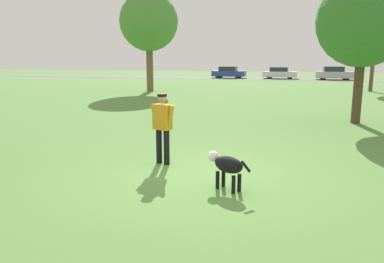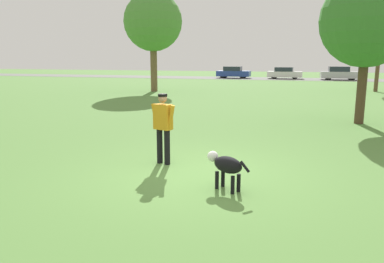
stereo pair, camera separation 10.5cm
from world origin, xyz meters
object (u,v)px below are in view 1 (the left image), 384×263
Objects in this scene: tree_far_left at (149,22)px; dog at (226,165)px; tree_near_right at (364,21)px; frisbee at (234,164)px; parked_car_silver at (334,73)px; parked_car_blue at (229,72)px; person at (162,123)px; tree_far_right at (376,22)px; parked_car_white at (280,73)px.

dog is at bearing -64.09° from tree_far_left.
frisbee is at bearing -117.07° from tree_near_right.
parked_car_silver is (13.78, 18.95, -4.06)m from tree_far_left.
parked_car_silver is (4.95, 35.78, 0.68)m from frisbee.
frisbee is 0.05× the size of parked_car_silver.
parked_car_blue reaches higher than dog.
person is 7.14× the size of frisbee.
tree_far_left is at bearing 117.69° from frisbee.
tree_far_right reaches higher than person.
dog is 4.05× the size of frisbee.
parked_car_silver is (1.60, 29.24, -2.89)m from tree_near_right.
parked_car_white is at bearing 2.89° from parked_car_blue.
parked_car_silver is at bearing 99.52° from person.
tree_far_right is at bearing -87.79° from parked_car_silver.
dog is 0.23× the size of parked_car_blue.
parked_car_white is (0.69, 36.70, -0.28)m from person.
parked_car_white is (-4.19, 29.78, -2.94)m from tree_near_right.
parked_car_blue reaches higher than parked_car_white.
parked_car_silver reaches higher than dog.
frisbee is 36.13m from parked_car_silver.
person is 36.71m from parked_car_white.
tree_near_right is (3.35, 6.55, 3.56)m from frisbee.
tree_near_right reaches higher than dog.
dog is at bearing -78.59° from parked_car_blue.
tree_far_left reaches higher than frisbee.
tree_near_right is at bearing -101.17° from tree_far_right.
parked_car_white is at bearing 67.73° from tree_far_left.
tree_far_left reaches higher than parked_car_silver.
tree_far_left is at bearing -164.39° from tree_far_right.
tree_far_left is 1.75× the size of parked_car_white.
tree_far_right is at bearing -48.34° from parked_car_blue.
frisbee is at bearing -86.68° from parked_car_white.
tree_far_left is at bearing -128.68° from parked_car_silver.
parked_car_silver is at bearing -3.38° from parked_car_white.
parked_car_white is (-7.05, 15.30, -4.09)m from tree_far_right.
parked_car_silver is at bearing 86.87° from tree_near_right.
dog is 0.17× the size of tree_near_right.
dog is at bearing -111.46° from tree_near_right.
tree_far_right is 1.67× the size of parked_car_silver.
parked_car_silver is at bearing 94.87° from tree_far_right.
tree_near_right is (12.18, -10.28, -1.18)m from tree_far_left.
tree_far_left is at bearing -110.28° from parked_car_white.
parked_car_white is at bearing 91.34° from frisbee.
dog is at bearing -86.54° from parked_car_white.
person is 8.88m from tree_near_right.
parked_car_silver reaches higher than parked_car_white.
frisbee is 22.43m from tree_far_right.
parked_car_silver reaches higher than frisbee.
dog is 0.23× the size of parked_car_white.
parked_car_white is (-0.98, 37.96, 0.19)m from dog.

